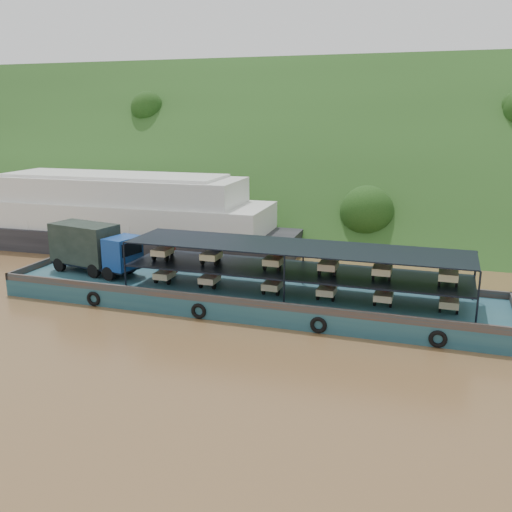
% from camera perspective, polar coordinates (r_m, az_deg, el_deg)
% --- Properties ---
extents(ground, '(160.00, 160.00, 0.00)m').
position_cam_1_polar(ground, '(38.41, 1.43, -5.92)').
color(ground, brown).
rests_on(ground, ground).
extents(hillside, '(140.00, 39.60, 39.60)m').
position_cam_1_polar(hillside, '(72.49, 9.80, 3.54)').
color(hillside, '#1C3513').
rests_on(hillside, ground).
extents(cargo_barge, '(35.00, 7.18, 4.92)m').
position_cam_1_polar(cargo_barge, '(40.38, -2.93, -3.07)').
color(cargo_barge, '#163D4E').
rests_on(cargo_barge, ground).
extents(passenger_ferry, '(36.54, 10.29, 7.34)m').
position_cam_1_polar(passenger_ferry, '(58.26, -13.79, 3.91)').
color(passenger_ferry, black).
rests_on(passenger_ferry, ground).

